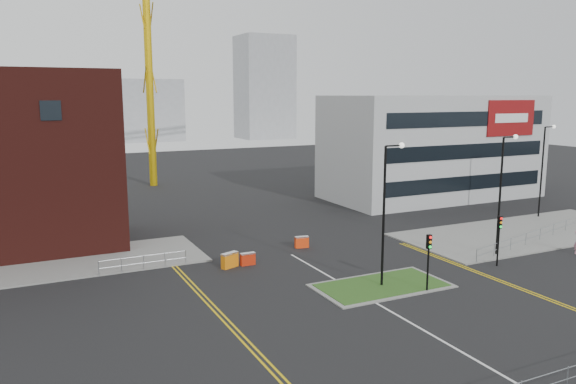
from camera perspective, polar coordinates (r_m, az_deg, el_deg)
name	(u,v)px	position (r m, az deg, el deg)	size (l,w,h in m)	color
ground	(442,341)	(29.92, 15.40, -14.39)	(200.00, 200.00, 0.00)	black
pavement_left	(1,271)	(43.95, -27.17, -7.17)	(28.00, 8.00, 0.12)	slate
pavement_right	(528,232)	(54.32, 23.20, -3.76)	(24.00, 10.00, 0.12)	slate
island_kerb	(382,286)	(36.88, 9.49, -9.38)	(8.60, 4.60, 0.08)	slate
grass_island	(382,285)	(36.87, 9.49, -9.35)	(8.00, 4.00, 0.12)	#284C19
office_block	(432,147)	(68.82, 14.42, 4.47)	(25.00, 12.20, 12.00)	#ADAFB2
streetlamp_island	(387,203)	(35.61, 10.02, -1.13)	(1.46, 0.36, 9.18)	black
streetlamp_right_near	(503,185)	(44.99, 20.98, 0.65)	(1.46, 0.36, 9.18)	black
streetlamp_right_far	(544,164)	(60.67, 24.56, 2.64)	(1.46, 0.36, 9.18)	black
traffic_light_island	(429,252)	(35.79, 14.11, -5.90)	(0.28, 0.33, 3.65)	black
traffic_light_right	(499,231)	(42.57, 20.67, -3.73)	(0.28, 0.33, 3.65)	black
railing_front	(545,381)	(25.89, 24.65, -17.05)	(24.05, 0.05, 1.10)	gray
railing_left	(143,260)	(40.58, -14.47, -6.72)	(6.05, 0.05, 1.10)	gray
railing_right	(540,232)	(51.48, 24.25, -3.73)	(19.05, 5.05, 1.10)	gray
centre_line	(417,326)	(31.31, 12.93, -13.15)	(0.15, 30.00, 0.01)	silver
yellow_left_a	(207,304)	(33.91, -8.24, -11.16)	(0.12, 24.00, 0.01)	gold
yellow_left_b	(212,303)	(33.99, -7.75, -11.09)	(0.12, 24.00, 0.01)	gold
yellow_right_a	(492,279)	(40.18, 20.03, -8.29)	(0.12, 20.00, 0.01)	gold
yellow_right_b	(495,278)	(40.39, 20.33, -8.21)	(0.12, 20.00, 0.01)	gold
skyline_b	(134,110)	(152.95, -15.39, 7.99)	(24.00, 12.00, 16.00)	gray
skyline_c	(264,88)	(158.49, -2.41, 10.55)	(14.00, 12.00, 28.00)	gray
skyline_d	(57,118)	(160.69, -22.39, 6.96)	(30.00, 12.00, 12.00)	gray
barrier_left	(230,259)	(40.20, -5.94, -6.84)	(1.36, 0.89, 1.09)	orange
barrier_mid	(248,258)	(40.69, -4.12, -6.75)	(1.08, 0.36, 0.91)	red
barrier_right	(302,242)	(45.07, 1.40, -5.05)	(1.15, 0.55, 0.93)	#F73B0D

